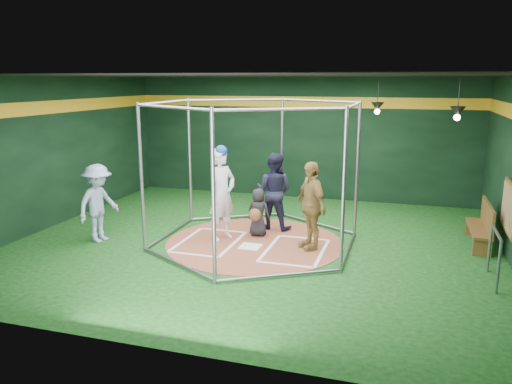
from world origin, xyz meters
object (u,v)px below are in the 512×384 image
(batter_figure, at_px, (222,193))
(visitor_leopard, at_px, (311,205))
(umpire, at_px, (274,191))
(dugout_bench, at_px, (483,224))

(batter_figure, xyz_separation_m, visitor_leopard, (1.96, -0.05, -0.11))
(umpire, distance_m, dugout_bench, 4.53)
(dugout_bench, bearing_deg, batter_figure, -167.62)
(batter_figure, distance_m, dugout_bench, 5.54)
(umpire, relative_size, dugout_bench, 1.13)
(batter_figure, distance_m, umpire, 1.41)
(visitor_leopard, relative_size, dugout_bench, 1.15)
(visitor_leopard, height_order, umpire, visitor_leopard)
(visitor_leopard, height_order, dugout_bench, visitor_leopard)
(visitor_leopard, distance_m, dugout_bench, 3.66)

